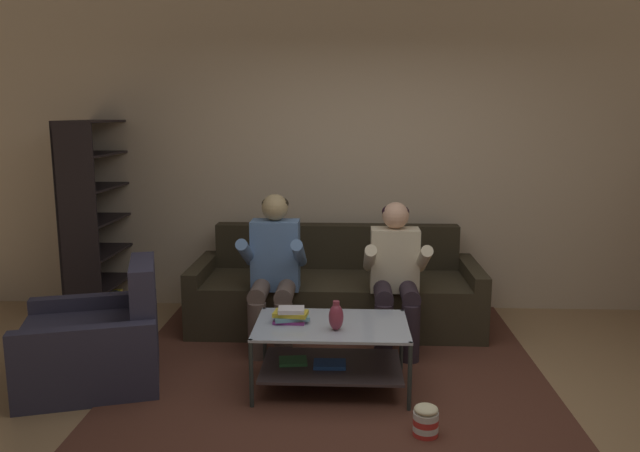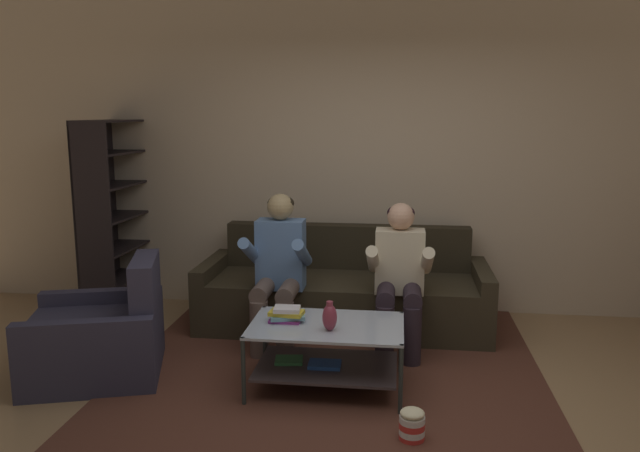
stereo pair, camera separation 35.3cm
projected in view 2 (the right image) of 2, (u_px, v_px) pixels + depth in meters
The scene contains 12 objects.
ground at pixel (366, 433), 3.64m from camera, with size 16.80×16.80×0.00m, color #A07B53.
back_partition at pixel (383, 156), 5.78m from camera, with size 8.40×0.12×2.90m, color beige.
couch at pixel (344, 294), 5.44m from camera, with size 2.46×0.91×0.84m.
person_seated_left at pixel (278, 265), 4.91m from camera, with size 0.50×0.58×1.21m.
person_seated_right at pixel (400, 272), 4.79m from camera, with size 0.50×0.58×1.16m.
coffee_table at pixel (326, 346), 4.18m from camera, with size 1.02×0.65×0.46m.
area_rug at pixel (335, 358), 4.74m from camera, with size 3.00×3.24×0.01m.
vase at pixel (330, 317), 4.02m from camera, with size 0.10×0.10×0.19m.
book_stack at pixel (287, 314), 4.19m from camera, with size 0.25×0.17×0.10m.
bookshelf at pixel (112, 233), 5.82m from camera, with size 0.37×0.89×1.78m.
armchair at pixel (101, 338), 4.41m from camera, with size 1.09×1.06×0.84m.
popcorn_tub at pixel (412, 425), 3.54m from camera, with size 0.15×0.15×0.19m.
Camera 2 is at (0.16, -3.37, 1.85)m, focal length 35.00 mm.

